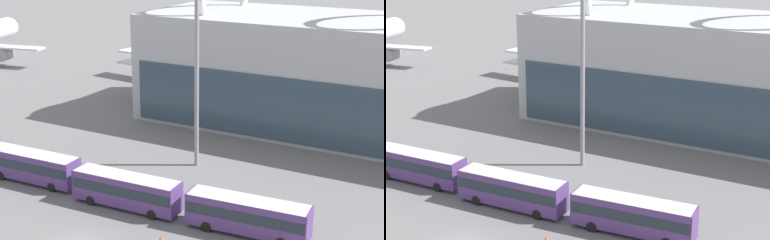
# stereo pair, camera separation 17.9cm
# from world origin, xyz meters

# --- Properties ---
(airliner_at_gate_far) EXTENTS (34.93, 36.59, 13.64)m
(airliner_at_gate_far) POSITION_xyz_m (-17.20, 55.66, 5.59)
(airliner_at_gate_far) COLOR silver
(airliner_at_gate_far) RESTS_ON ground_plane
(shuttle_bus_1) EXTENTS (11.47, 3.10, 3.39)m
(shuttle_bus_1) POSITION_xyz_m (-13.25, 8.98, 1.98)
(shuttle_bus_1) COLOR #56387A
(shuttle_bus_1) RESTS_ON ground_plane
(shuttle_bus_2) EXTENTS (11.48, 3.12, 3.39)m
(shuttle_bus_2) POSITION_xyz_m (-0.58, 8.75, 1.98)
(shuttle_bus_2) COLOR #56387A
(shuttle_bus_2) RESTS_ON ground_plane
(shuttle_bus_3) EXTENTS (11.54, 3.51, 3.39)m
(shuttle_bus_3) POSITION_xyz_m (12.08, 9.62, 1.98)
(shuttle_bus_3) COLOR #56387A
(shuttle_bus_3) RESTS_ON ground_plane
(traffic_cone_1) EXTENTS (0.58, 0.58, 0.71)m
(traffic_cone_1) POSITION_xyz_m (6.11, 4.34, 0.34)
(traffic_cone_1) COLOR black
(traffic_cone_1) RESTS_ON ground_plane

